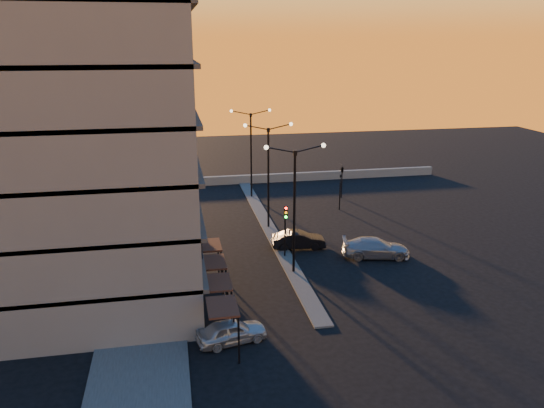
{
  "coord_description": "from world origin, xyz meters",
  "views": [
    {
      "loc": [
        -8.28,
        -34.6,
        16.14
      ],
      "look_at": [
        -0.62,
        5.09,
        3.76
      ],
      "focal_mm": 35.0,
      "sensor_mm": 36.0,
      "label": 1
    }
  ],
  "objects": [
    {
      "name": "traffic_light_main",
      "position": [
        0.0,
        2.87,
        2.89
      ],
      "size": [
        0.28,
        0.44,
        4.25
      ],
      "color": "black",
      "rests_on": "ground"
    },
    {
      "name": "car_wagon",
      "position": [
        6.99,
        1.7,
        0.76
      ],
      "size": [
        5.55,
        3.13,
        1.52
      ],
      "primitive_type": "imported",
      "rotation": [
        0.0,
        0.0,
        1.37
      ],
      "color": "#95989C",
      "rests_on": "ground"
    },
    {
      "name": "signal_east_a",
      "position": [
        8.0,
        14.0,
        1.93
      ],
      "size": [
        0.13,
        0.16,
        3.6
      ],
      "color": "black",
      "rests_on": "ground"
    },
    {
      "name": "signal_east_b",
      "position": [
        9.5,
        18.0,
        3.1
      ],
      "size": [
        0.42,
        1.99,
        3.6
      ],
      "color": "black",
      "rests_on": "ground"
    },
    {
      "name": "car_hatchback",
      "position": [
        -5.54,
        -8.44,
        0.67
      ],
      "size": [
        4.21,
        2.41,
        1.35
      ],
      "primitive_type": "imported",
      "rotation": [
        0.0,
        0.0,
        1.79
      ],
      "color": "silver",
      "rests_on": "ground"
    },
    {
      "name": "parapet",
      "position": [
        2.0,
        26.0,
        0.5
      ],
      "size": [
        44.0,
        0.5,
        1.0
      ],
      "primitive_type": "cube",
      "color": "slate",
      "rests_on": "ground"
    },
    {
      "name": "car_sedan",
      "position": [
        1.5,
        4.63,
        0.71
      ],
      "size": [
        4.45,
        1.89,
        1.43
      ],
      "primitive_type": "imported",
      "rotation": [
        0.0,
        0.0,
        1.48
      ],
      "color": "black",
      "rests_on": "ground"
    },
    {
      "name": "streetlamp_far",
      "position": [
        0.0,
        20.0,
        5.59
      ],
      "size": [
        4.32,
        0.32,
        9.51
      ],
      "color": "black",
      "rests_on": "ground"
    },
    {
      "name": "building",
      "position": [
        -14.0,
        0.03,
        11.91
      ],
      "size": [
        14.35,
        17.08,
        25.0
      ],
      "color": "slate",
      "rests_on": "ground"
    },
    {
      "name": "ground",
      "position": [
        0.0,
        0.0,
        0.0
      ],
      "size": [
        120.0,
        120.0,
        0.0
      ],
      "primitive_type": "plane",
      "color": "black",
      "rests_on": "ground"
    },
    {
      "name": "streetlamp_near",
      "position": [
        0.0,
        0.0,
        5.59
      ],
      "size": [
        4.32,
        0.32,
        9.51
      ],
      "color": "black",
      "rests_on": "ground"
    },
    {
      "name": "streetlamp_mid",
      "position": [
        0.0,
        10.0,
        5.59
      ],
      "size": [
        4.32,
        0.32,
        9.51
      ],
      "color": "black",
      "rests_on": "ground"
    },
    {
      "name": "sidewalk_west",
      "position": [
        -10.5,
        4.0,
        0.06
      ],
      "size": [
        5.0,
        40.0,
        0.12
      ],
      "primitive_type": "cube",
      "color": "#454543",
      "rests_on": "ground"
    },
    {
      "name": "median",
      "position": [
        0.0,
        10.0,
        0.06
      ],
      "size": [
        1.2,
        36.0,
        0.12
      ],
      "primitive_type": "cube",
      "color": "#454543",
      "rests_on": "ground"
    }
  ]
}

